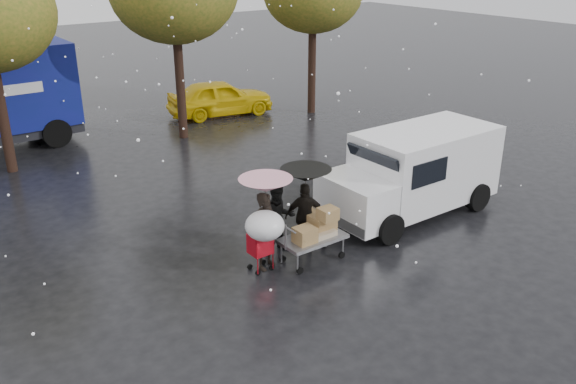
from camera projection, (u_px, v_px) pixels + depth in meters
ground at (291, 264)px, 13.66m from camera, size 90.00×90.00×0.00m
person_pink at (266, 231)px, 13.21m from camera, size 0.76×0.64×1.77m
person_middle at (279, 219)px, 13.93m from camera, size 0.95×0.82×1.66m
person_black at (305, 216)px, 14.12m from camera, size 1.01×0.84×1.61m
umbrella_pink at (266, 185)px, 12.80m from camera, size 1.16×1.16×2.11m
umbrella_black at (306, 175)px, 13.73m from camera, size 1.18×1.18×1.97m
vendor_cart at (316, 231)px, 13.59m from camera, size 1.52×0.80×1.27m
shopping_cart at (264, 229)px, 12.90m from camera, size 0.84×0.84×1.46m
white_van at (415, 171)px, 15.87m from camera, size 4.91×2.18×2.20m
box_ground_near at (319, 217)px, 15.46m from camera, size 0.61×0.56×0.45m
box_ground_far at (330, 202)px, 16.47m from camera, size 0.47×0.39×0.33m
yellow_taxi at (220, 98)px, 25.05m from camera, size 4.54×2.51×1.46m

